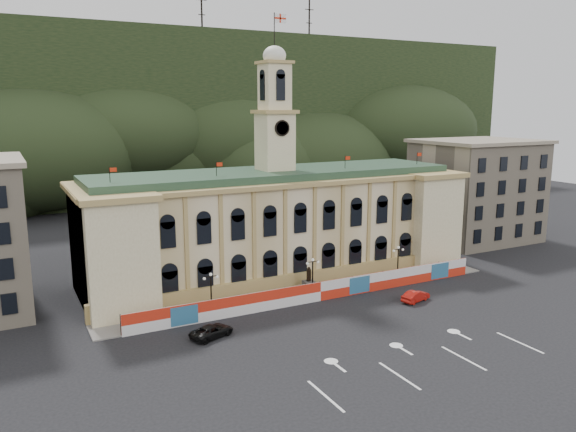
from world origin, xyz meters
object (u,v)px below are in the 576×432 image
statue (309,285)px  lamp_center (313,274)px  black_suv (212,331)px  red_sedan (416,296)px

statue → lamp_center: 2.14m
statue → black_suv: size_ratio=0.68×
lamp_center → red_sedan: (10.68, -7.87, -2.37)m
lamp_center → black_suv: bearing=-158.2°
lamp_center → red_sedan: bearing=-36.4°
lamp_center → red_sedan: size_ratio=1.14×
lamp_center → red_sedan: lamp_center is taller
red_sedan → black_suv: 27.05m
statue → black_suv: 18.00m
statue → red_sedan: bearing=-39.7°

